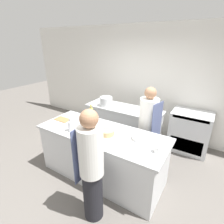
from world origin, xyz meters
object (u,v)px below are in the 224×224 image
object	(u,v)px
chef_at_prep_near	(91,168)
stockpot	(106,101)
bottle_cooking_oil	(92,127)
bottle_wine	(91,113)
bottle_olive_oil	(71,126)
bowl_prep_small	(140,137)
cup	(158,149)
oven_range	(190,132)
chef_at_stove	(148,128)
bowl_mixing_large	(107,132)
bottle_vinegar	(96,129)

from	to	relation	value
chef_at_prep_near	stockpot	bearing A→B (deg)	26.73
bottle_cooking_oil	bottle_wine	bearing A→B (deg)	128.82
bottle_olive_oil	bowl_prep_small	distance (m)	1.21
bottle_cooking_oil	cup	distance (m)	1.13
oven_range	chef_at_stove	world-z (taller)	chef_at_stove
oven_range	bottle_olive_oil	xyz separation A→B (m)	(-1.68, -2.02, 0.56)
bottle_olive_oil	stockpot	bearing A→B (deg)	98.02
bowl_mixing_large	cup	bearing A→B (deg)	-2.98
oven_range	bowl_mixing_large	size ratio (longest dim) A/B	3.81
bottle_vinegar	bottle_cooking_oil	bearing A→B (deg)	179.90
bottle_cooking_oil	oven_range	bearing A→B (deg)	55.11
bottle_wine	bowl_prep_small	bearing A→B (deg)	-11.13
bottle_cooking_oil	stockpot	xyz separation A→B (m)	(-0.56, 1.28, -0.01)
chef_at_stove	bottle_cooking_oil	distance (m)	1.14
bottle_vinegar	cup	size ratio (longest dim) A/B	2.80
bottle_olive_oil	chef_at_stove	bearing A→B (deg)	44.81
bottle_olive_oil	cup	world-z (taller)	bottle_olive_oil
stockpot	bottle_vinegar	bearing A→B (deg)	-62.71
bottle_vinegar	chef_at_stove	bearing A→B (deg)	57.57
chef_at_prep_near	bottle_vinegar	bearing A→B (deg)	29.25
bottle_vinegar	bowl_prep_small	bearing A→B (deg)	21.26
bottle_olive_oil	bowl_prep_small	size ratio (longest dim) A/B	0.94
bottle_olive_oil	bottle_vinegar	distance (m)	0.48
chef_at_stove	bowl_mixing_large	world-z (taller)	chef_at_stove
bottle_olive_oil	bottle_vinegar	world-z (taller)	bottle_vinegar
chef_at_stove	bottle_wine	xyz separation A→B (m)	(-1.06, -0.40, 0.23)
oven_range	bowl_prep_small	bearing A→B (deg)	-108.48
bottle_vinegar	bottle_cooking_oil	distance (m)	0.10
oven_range	chef_at_prep_near	bearing A→B (deg)	-108.47
bottle_olive_oil	bottle_vinegar	xyz separation A→B (m)	(0.46, 0.13, 0.01)
bottle_cooking_oil	bowl_mixing_large	distance (m)	0.27
bottle_vinegar	chef_at_prep_near	bearing A→B (deg)	-58.90
bowl_mixing_large	bottle_cooking_oil	bearing A→B (deg)	-157.78
bottle_olive_oil	stockpot	distance (m)	1.42
chef_at_stove	stockpot	world-z (taller)	chef_at_stove
oven_range	cup	xyz separation A→B (m)	(-0.20, -1.84, 0.51)
bottle_vinegar	stockpot	distance (m)	1.44
chef_at_stove	cup	world-z (taller)	chef_at_stove
bowl_prep_small	stockpot	world-z (taller)	stockpot
bottle_vinegar	bottle_cooking_oil	world-z (taller)	bottle_cooking_oil
bottle_cooking_oil	chef_at_stove	bearing A→B (deg)	53.26
cup	chef_at_stove	bearing A→B (deg)	118.63
bottle_olive_oil	cup	bearing A→B (deg)	7.01
chef_at_prep_near	cup	world-z (taller)	chef_at_prep_near
oven_range	bottle_olive_oil	distance (m)	2.69
bottle_wine	bottle_cooking_oil	world-z (taller)	bottle_wine
oven_range	bowl_mixing_large	bearing A→B (deg)	-120.98
chef_at_stove	bottle_vinegar	distance (m)	1.08
bottle_vinegar	cup	xyz separation A→B (m)	(1.03, 0.05, -0.06)
chef_at_prep_near	bottle_wine	distance (m)	1.44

